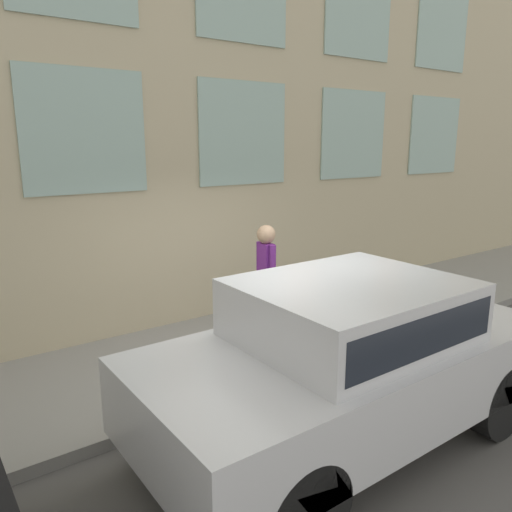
% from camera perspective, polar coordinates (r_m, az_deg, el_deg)
% --- Properties ---
extents(ground_plane, '(80.00, 80.00, 0.00)m').
position_cam_1_polar(ground_plane, '(6.21, 2.10, -15.16)').
color(ground_plane, '#514F4C').
extents(sidewalk, '(2.47, 60.00, 0.13)m').
position_cam_1_polar(sidewalk, '(7.09, -4.16, -10.85)').
color(sidewalk, gray).
rests_on(sidewalk, ground_plane).
extents(fire_hydrant, '(0.31, 0.43, 0.71)m').
position_cam_1_polar(fire_hydrant, '(6.53, -1.26, -8.90)').
color(fire_hydrant, gray).
rests_on(fire_hydrant, sidewalk).
extents(person, '(0.40, 0.26, 1.65)m').
position_cam_1_polar(person, '(7.11, 1.15, -1.68)').
color(person, navy).
rests_on(person, sidewalk).
extents(parked_car_silver_near, '(1.90, 4.21, 1.66)m').
position_cam_1_polar(parked_car_silver_near, '(4.98, 10.54, -10.94)').
color(parked_car_silver_near, black).
rests_on(parked_car_silver_near, ground_plane).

